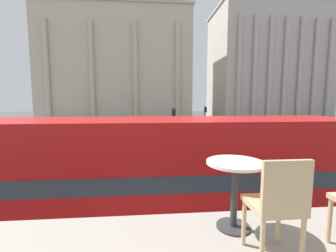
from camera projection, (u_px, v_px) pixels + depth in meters
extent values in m
cylinder|color=black|center=(274.00, 205.00, 8.48)|extent=(0.97, 0.22, 0.97)
cylinder|color=black|center=(323.00, 246.00, 6.10)|extent=(0.97, 0.22, 0.97)
cylinder|color=black|center=(56.00, 214.00, 7.79)|extent=(0.97, 0.22, 0.97)
cube|color=#B71414|center=(173.00, 203.00, 6.86)|extent=(10.71, 2.41, 1.62)
cube|color=#2D3842|center=(174.00, 170.00, 6.74)|extent=(10.50, 2.43, 0.45)
cube|color=#B71414|center=(174.00, 141.00, 6.65)|extent=(10.71, 2.41, 1.32)
cylinder|color=#2D2D30|center=(233.00, 226.00, 2.42)|extent=(0.36, 0.36, 0.02)
cylinder|color=#2D2D30|center=(234.00, 195.00, 2.39)|extent=(0.07, 0.07, 0.68)
cylinder|color=silver|center=(235.00, 163.00, 2.35)|extent=(0.60, 0.60, 0.03)
cylinder|color=tan|center=(244.00, 222.00, 2.11)|extent=(0.04, 0.04, 0.44)
cylinder|color=tan|center=(278.00, 221.00, 2.14)|extent=(0.04, 0.04, 0.44)
cylinder|color=tan|center=(262.00, 245.00, 1.78)|extent=(0.04, 0.04, 0.44)
cylinder|color=tan|center=(303.00, 243.00, 1.81)|extent=(0.04, 0.04, 0.44)
cube|color=tan|center=(272.00, 205.00, 1.93)|extent=(0.40, 0.40, 0.05)
cube|color=tan|center=(287.00, 187.00, 1.73)|extent=(0.40, 0.04, 0.42)
cylinder|color=tan|center=(330.00, 221.00, 2.15)|extent=(0.04, 0.04, 0.44)
cube|color=beige|center=(118.00, 68.00, 51.20)|extent=(31.90, 13.19, 23.74)
cube|color=#B7AD93|center=(117.00, 13.00, 49.87)|extent=(32.50, 13.79, 0.50)
cylinder|color=beige|center=(47.00, 72.00, 43.30)|extent=(0.90, 0.90, 20.18)
cylinder|color=beige|center=(92.00, 72.00, 44.04)|extent=(0.90, 0.90, 20.18)
cylinder|color=beige|center=(135.00, 73.00, 44.79)|extent=(0.90, 0.90, 20.18)
cylinder|color=beige|center=(178.00, 73.00, 45.54)|extent=(0.90, 0.90, 20.18)
cube|color=#BCB2A8|center=(265.00, 67.00, 55.01)|extent=(25.04, 15.54, 25.69)
cube|color=#ADA399|center=(268.00, 11.00, 53.58)|extent=(25.64, 16.14, 0.50)
cylinder|color=#BCB2A8|center=(239.00, 70.00, 46.20)|extent=(0.90, 0.90, 21.83)
cylinder|color=#BCB2A8|center=(255.00, 70.00, 46.50)|extent=(0.90, 0.90, 21.83)
cylinder|color=#BCB2A8|center=(270.00, 70.00, 46.79)|extent=(0.90, 0.90, 21.83)
cylinder|color=#BCB2A8|center=(285.00, 70.00, 47.08)|extent=(0.90, 0.90, 21.83)
cylinder|color=#BCB2A8|center=(300.00, 70.00, 47.38)|extent=(0.90, 0.90, 21.83)
cylinder|color=#BCB2A8|center=(315.00, 71.00, 47.67)|extent=(0.90, 0.90, 21.83)
cylinder|color=#BCB2A8|center=(330.00, 71.00, 47.96)|extent=(0.90, 0.90, 21.83)
cylinder|color=black|center=(98.00, 146.00, 13.40)|extent=(0.12, 0.12, 3.44)
cube|color=black|center=(101.00, 125.00, 13.28)|extent=(0.20, 0.24, 0.70)
sphere|color=green|center=(103.00, 123.00, 13.27)|extent=(0.14, 0.14, 0.14)
cylinder|color=black|center=(172.00, 128.00, 21.44)|extent=(0.12, 0.12, 3.77)
cube|color=black|center=(174.00, 113.00, 21.30)|extent=(0.20, 0.24, 0.70)
sphere|color=red|center=(175.00, 111.00, 21.29)|extent=(0.14, 0.14, 0.14)
cylinder|color=black|center=(204.00, 120.00, 29.85)|extent=(0.12, 0.12, 3.75)
cube|color=black|center=(206.00, 110.00, 29.71)|extent=(0.20, 0.24, 0.70)
sphere|color=gold|center=(207.00, 108.00, 29.70)|extent=(0.14, 0.14, 0.14)
cylinder|color=black|center=(214.00, 137.00, 25.81)|extent=(0.60, 0.18, 0.60)
cylinder|color=black|center=(218.00, 140.00, 24.08)|extent=(0.60, 0.18, 0.60)
cylinder|color=black|center=(190.00, 137.00, 25.56)|extent=(0.60, 0.18, 0.60)
cylinder|color=black|center=(193.00, 140.00, 23.83)|extent=(0.60, 0.18, 0.60)
cube|color=silver|center=(204.00, 136.00, 24.79)|extent=(4.20, 1.75, 0.55)
cube|color=#2D3842|center=(202.00, 131.00, 24.72)|extent=(1.89, 1.61, 0.50)
cylinder|color=black|center=(162.00, 132.00, 29.86)|extent=(0.60, 0.18, 0.60)
cylinder|color=black|center=(162.00, 134.00, 28.12)|extent=(0.60, 0.18, 0.60)
cylinder|color=black|center=(140.00, 133.00, 29.61)|extent=(0.60, 0.18, 0.60)
cylinder|color=black|center=(140.00, 134.00, 27.88)|extent=(0.60, 0.18, 0.60)
cube|color=#19234C|center=(151.00, 131.00, 28.84)|extent=(4.20, 1.75, 0.55)
cube|color=#2D3842|center=(149.00, 127.00, 28.76)|extent=(1.89, 1.61, 0.50)
cylinder|color=#282B33|center=(188.00, 136.00, 25.89)|extent=(0.14, 0.14, 0.83)
cylinder|color=#282B33|center=(190.00, 136.00, 25.91)|extent=(0.14, 0.14, 0.83)
cylinder|color=black|center=(189.00, 130.00, 25.82)|extent=(0.32, 0.32, 0.66)
sphere|color=tan|center=(189.00, 126.00, 25.77)|extent=(0.22, 0.22, 0.22)
cylinder|color=#282B33|center=(133.00, 149.00, 18.87)|extent=(0.14, 0.14, 0.85)
cylinder|color=#282B33|center=(136.00, 149.00, 18.89)|extent=(0.14, 0.14, 0.85)
cylinder|color=#606638|center=(134.00, 140.00, 18.80)|extent=(0.32, 0.32, 0.67)
sphere|color=tan|center=(134.00, 134.00, 18.75)|extent=(0.23, 0.23, 0.23)
cylinder|color=#282B33|center=(142.00, 140.00, 23.02)|extent=(0.14, 0.14, 0.88)
cylinder|color=#282B33|center=(144.00, 140.00, 23.03)|extent=(0.14, 0.14, 0.88)
cylinder|color=#284799|center=(143.00, 132.00, 22.94)|extent=(0.32, 0.32, 0.70)
sphere|color=tan|center=(143.00, 128.00, 22.89)|extent=(0.24, 0.24, 0.24)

